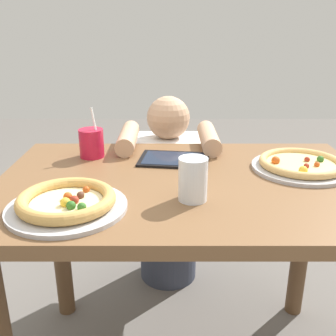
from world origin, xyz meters
name	(u,v)px	position (x,y,z in m)	size (l,w,h in m)	color
dining_table	(186,216)	(0.00, 0.00, 0.62)	(1.16, 0.76, 0.75)	brown
pizza_near	(68,202)	(-0.31, -0.21, 0.77)	(0.31, 0.31, 0.04)	#B7B7BC
pizza_far	(302,165)	(0.38, 0.09, 0.77)	(0.32, 0.32, 0.04)	#B7B7BC
drink_cup_colored	(92,143)	(-0.33, 0.22, 0.80)	(0.09, 0.09, 0.18)	red
water_cup_clear	(194,179)	(0.01, -0.14, 0.81)	(0.08, 0.08, 0.12)	silver
tablet	(175,159)	(-0.03, 0.18, 0.75)	(0.26, 0.20, 0.01)	black
diner_seated	(169,199)	(-0.05, 0.56, 0.42)	(0.38, 0.51, 0.91)	#333847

